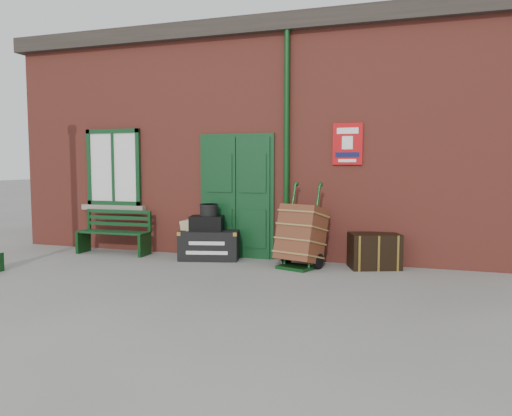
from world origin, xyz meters
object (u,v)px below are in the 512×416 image
at_px(porter_trolley, 301,235).
at_px(dark_trunk, 374,251).
at_px(bench, 115,231).
at_px(houdini_trunk, 209,245).

xyz_separation_m(porter_trolley, dark_trunk, (1.16, 0.31, -0.25)).
xyz_separation_m(bench, houdini_trunk, (1.96, 0.02, -0.17)).
distance_m(houdini_trunk, porter_trolley, 1.76).
bearing_deg(dark_trunk, bench, 161.52).
height_order(houdini_trunk, dark_trunk, dark_trunk).
height_order(bench, houdini_trunk, bench).
xyz_separation_m(houdini_trunk, dark_trunk, (2.89, 0.14, 0.03)).
relative_size(porter_trolley, dark_trunk, 1.73).
relative_size(bench, houdini_trunk, 1.34).
bearing_deg(bench, porter_trolley, -3.92).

